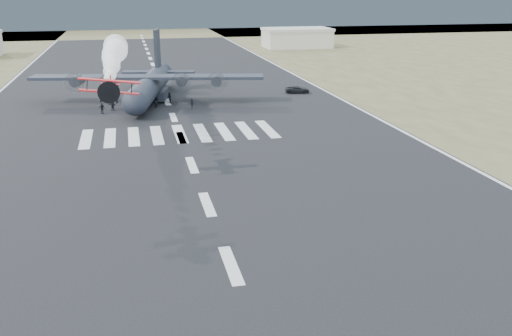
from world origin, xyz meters
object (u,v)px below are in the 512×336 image
object	(u,v)px
crew_f	(112,105)
hangar_right	(297,38)
crew_g	(145,100)
crew_e	(132,106)
transport_aircraft	(150,84)
crew_h	(169,98)
aerobatic_biplane	(109,88)
crew_d	(102,108)
crew_c	(192,103)
crew_a	(135,109)
crew_b	(155,102)
support_vehicle	(297,90)

from	to	relation	value
crew_f	hangar_right	bearing A→B (deg)	94.36
crew_g	crew_e	bearing A→B (deg)	-20.26
crew_e	transport_aircraft	bearing A→B (deg)	25.75
transport_aircraft	crew_g	size ratio (longest dim) A/B	22.77
crew_g	crew_h	bearing A→B (deg)	105.18
aerobatic_biplane	crew_d	world-z (taller)	aerobatic_biplane
hangar_right	crew_d	xyz separation A→B (m)	(-56.40, -85.01, -2.19)
crew_d	crew_c	bearing A→B (deg)	-22.75
aerobatic_biplane	crew_f	world-z (taller)	aerobatic_biplane
crew_d	crew_h	xyz separation A→B (m)	(10.70, 5.86, 0.06)
crew_e	crew_g	world-z (taller)	crew_g
crew_a	crew_e	world-z (taller)	crew_e
crew_b	crew_d	world-z (taller)	crew_b
crew_e	crew_f	size ratio (longest dim) A/B	0.99
crew_f	transport_aircraft	bearing A→B (deg)	85.36
crew_a	crew_g	distance (m)	6.75
aerobatic_biplane	crew_b	world-z (taller)	aerobatic_biplane
crew_f	crew_h	bearing A→B (deg)	60.71
crew_a	crew_h	distance (m)	9.20
crew_f	crew_a	bearing A→B (deg)	-6.25
aerobatic_biplane	crew_d	bearing A→B (deg)	94.46
support_vehicle	crew_f	size ratio (longest dim) A/B	2.71
hangar_right	crew_f	world-z (taller)	hangar_right
hangar_right	crew_a	world-z (taller)	hangar_right
crew_f	crew_h	world-z (taller)	crew_h
transport_aircraft	crew_g	bearing A→B (deg)	-96.32
crew_f	crew_g	distance (m)	6.02
crew_a	crew_c	xyz separation A→B (m)	(8.94, 2.30, 0.02)
support_vehicle	aerobatic_biplane	bearing A→B (deg)	153.34
crew_d	crew_f	xyz separation A→B (m)	(1.53, 1.99, -0.00)
support_vehicle	crew_a	distance (m)	31.38
hangar_right	crew_b	bearing A→B (deg)	-120.42
crew_g	crew_f	bearing A→B (deg)	-51.46
transport_aircraft	crew_g	world-z (taller)	transport_aircraft
crew_f	crew_g	world-z (taller)	crew_g
support_vehicle	crew_b	distance (m)	27.09
support_vehicle	crew_a	bearing A→B (deg)	121.09
crew_a	crew_h	xyz separation A→B (m)	(5.73, 7.19, 0.11)
crew_b	crew_e	xyz separation A→B (m)	(-3.53, -1.67, -0.11)
transport_aircraft	crew_e	bearing A→B (deg)	-101.14
support_vehicle	crew_h	xyz separation A→B (m)	(-23.49, -4.27, 0.27)
transport_aircraft	crew_f	size ratio (longest dim) A/B	23.38
transport_aircraft	crew_b	xyz separation A→B (m)	(0.36, -6.00, -1.94)
transport_aircraft	crew_h	world-z (taller)	transport_aircraft
crew_a	crew_b	xyz separation A→B (m)	(3.15, 4.12, 0.14)
aerobatic_biplane	crew_e	world-z (taller)	aerobatic_biplane
crew_f	crew_d	bearing A→B (deg)	-89.76
crew_a	crew_e	xyz separation A→B (m)	(-0.39, 2.45, 0.03)
hangar_right	crew_e	bearing A→B (deg)	-121.70
support_vehicle	crew_b	size ratio (longest dim) A/B	2.42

